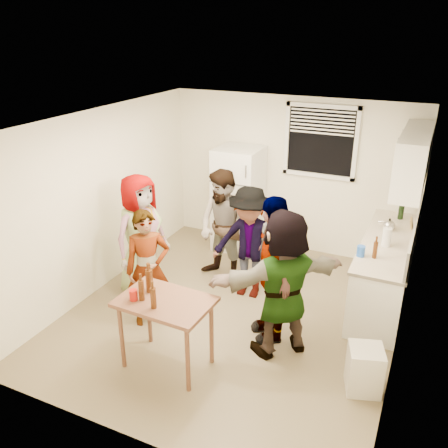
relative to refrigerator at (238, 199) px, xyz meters
The scene contains 23 objects.
room 2.20m from the refrigerator, 68.25° to the right, with size 4.00×4.50×2.50m, color white, non-canonical shape.
window 1.60m from the refrigerator, 15.38° to the left, with size 1.12×0.10×1.06m, color white, non-canonical shape.
refrigerator is the anchor object (origin of this frame).
counter_lower 2.59m from the refrigerator, 16.59° to the right, with size 0.60×2.20×0.86m, color white.
countertop 2.56m from the refrigerator, 16.59° to the right, with size 0.64×2.22×0.04m, color beige.
backsplash 2.84m from the refrigerator, 14.94° to the right, with size 0.03×2.20×0.36m, color beige.
upper_cabinets 2.85m from the refrigerator, 11.61° to the right, with size 0.34×1.60×0.70m, color white.
kettle 2.43m from the refrigerator, ahead, with size 0.22×0.18×0.18m, color silver, non-canonical shape.
paper_towel 2.60m from the refrigerator, 21.04° to the right, with size 0.11×0.11×0.24m, color white.
wine_bottle 2.50m from the refrigerator, ahead, with size 0.08×0.08×0.31m, color black.
beer_bottle_counter 2.71m from the refrigerator, 29.73° to the right, with size 0.05×0.05×0.21m, color #47230C.
blue_cup 2.58m from the refrigerator, 31.84° to the right, with size 0.10×0.10×0.13m, color blue.
picture_frame 2.68m from the refrigerator, ahead, with size 0.02×0.17×0.14m, color tan.
trash_bin 3.67m from the refrigerator, 45.94° to the right, with size 0.34×0.34×0.50m, color beige.
serving_table 3.26m from the refrigerator, 81.00° to the right, with size 0.98×0.65×0.83m, color brown, non-canonical shape.
beer_bottle_table 3.04m from the refrigerator, 85.21° to the right, with size 0.07×0.07×0.26m, color #47230C.
red_cup 3.25m from the refrigerator, 86.58° to the right, with size 0.09×0.09×0.12m, color #B0180E.
guest_grey 2.18m from the refrigerator, 107.91° to the right, with size 0.84×1.72×0.55m, color gray.
guest_stripe 2.63m from the refrigerator, 93.12° to the right, with size 0.55×1.50×0.36m, color #141933.
guest_back_left 1.42m from the refrigerator, 77.27° to the right, with size 0.81×1.66×0.63m, color #4F3822.
guest_back_right 1.76m from the refrigerator, 61.42° to the right, with size 1.02×1.57×0.58m, color #424147.
guest_black 2.65m from the refrigerator, 57.76° to the right, with size 1.05×1.80×0.44m, color black.
guest_orange 2.92m from the refrigerator, 56.72° to the right, with size 1.61×1.74×0.51m, color #BF583C.
Camera 1 is at (2.09, -4.83, 3.51)m, focal length 38.00 mm.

